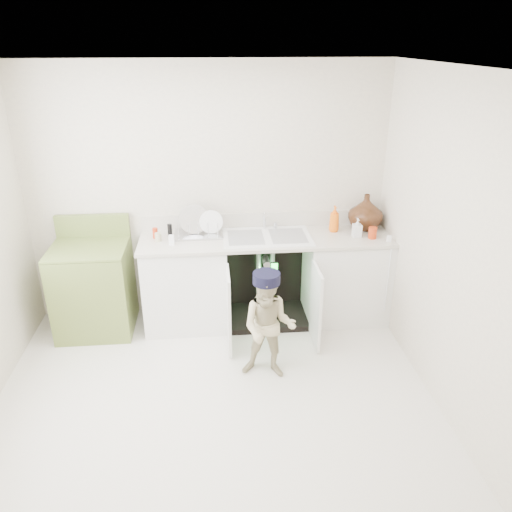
{
  "coord_description": "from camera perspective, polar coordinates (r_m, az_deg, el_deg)",
  "views": [
    {
      "loc": [
        0.03,
        -3.23,
        2.67
      ],
      "look_at": [
        0.4,
        0.7,
        0.93
      ],
      "focal_mm": 35.0,
      "sensor_mm": 36.0,
      "label": 1
    }
  ],
  "objects": [
    {
      "name": "avocado_stove",
      "position": [
        5.08,
        -18.03,
        -3.39
      ],
      "size": [
        0.7,
        0.65,
        1.09
      ],
      "color": "olive",
      "rests_on": "ground"
    },
    {
      "name": "ground",
      "position": [
        4.19,
        -4.69,
        -15.85
      ],
      "size": [
        3.5,
        3.5,
        0.0
      ],
      "primitive_type": "plane",
      "color": "silver",
      "rests_on": "ground"
    },
    {
      "name": "repair_worker",
      "position": [
        4.15,
        1.47,
        -7.97
      ],
      "size": [
        0.53,
        0.82,
        0.96
      ],
      "rotation": [
        0.0,
        0.0,
        -0.24
      ],
      "color": "#C7B78F",
      "rests_on": "ground"
    },
    {
      "name": "room_shell",
      "position": [
        3.53,
        -5.36,
        -0.03
      ],
      "size": [
        6.0,
        5.5,
        1.26
      ],
      "color": "beige",
      "rests_on": "ground"
    },
    {
      "name": "counter_run",
      "position": [
        4.99,
        1.66,
        -2.26
      ],
      "size": [
        2.44,
        1.02,
        1.26
      ],
      "color": "white",
      "rests_on": "ground"
    }
  ]
}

